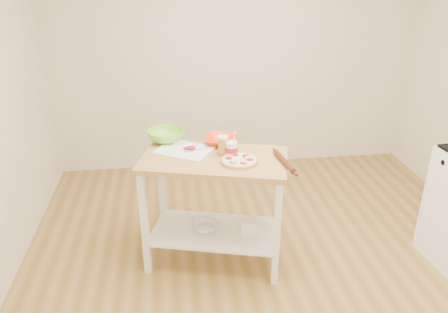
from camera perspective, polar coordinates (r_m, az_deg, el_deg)
room_shell at (r=2.73m, az=8.86°, el=5.19°), size 4.04×4.54×2.74m
prep_island at (r=3.33m, az=-1.24°, el=-4.14°), size 1.19×0.85×0.90m
pizza at (r=3.13m, az=2.02°, el=-0.53°), size 0.27×0.27×0.04m
cutting_board at (r=3.35m, az=-5.21°, el=0.89°), size 0.50×0.46×0.04m
spatula at (r=3.32m, az=-4.00°, el=0.87°), size 0.15×0.05×0.01m
knife at (r=3.54m, az=-7.11°, el=2.28°), size 0.27×0.04×0.01m
orange_bowl at (r=3.44m, az=-0.33°, el=2.11°), size 0.31×0.31×0.06m
green_bowl at (r=3.53m, az=-7.56°, el=2.72°), size 0.32×0.32×0.09m
beer_pint at (r=3.23m, az=-0.14°, el=1.43°), size 0.08×0.08×0.15m
yogurt_tub at (r=3.22m, az=0.98°, el=0.98°), size 0.09×0.09×0.20m
rolling_pin at (r=3.13m, az=7.90°, el=-0.68°), size 0.08×0.35×0.04m
shelf_glass_bowl at (r=3.52m, az=-2.47°, el=-9.11°), size 0.21×0.21×0.07m
shelf_bin at (r=3.49m, az=3.31°, el=-9.05°), size 0.14×0.14×0.11m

